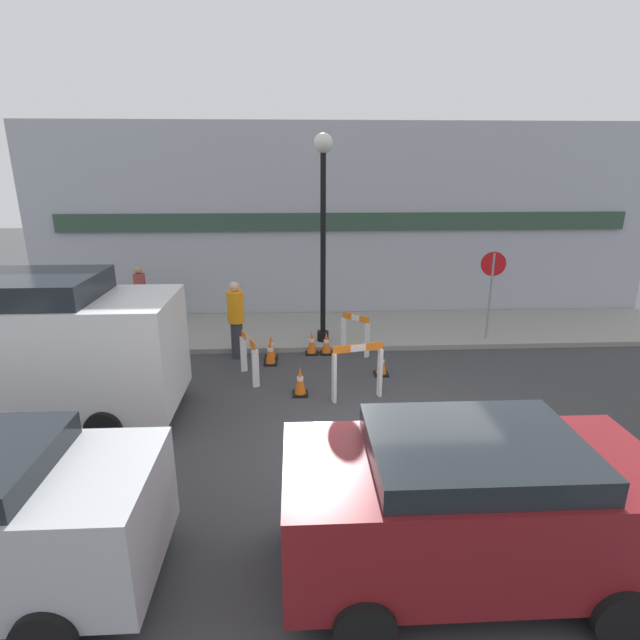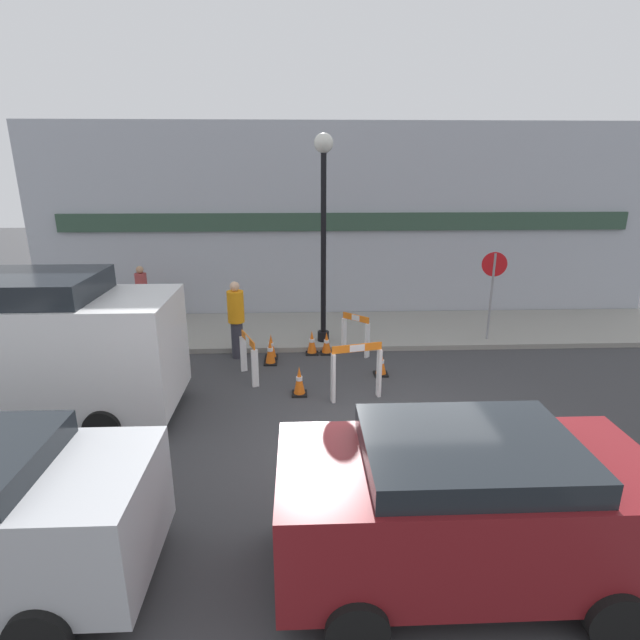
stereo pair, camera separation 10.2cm
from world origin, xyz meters
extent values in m
plane|color=#38383A|center=(0.00, 0.00, 0.00)|extent=(60.00, 60.00, 0.00)
cube|color=gray|center=(0.00, 5.99, 0.06)|extent=(18.00, 2.99, 0.13)
cube|color=#A3A8B2|center=(0.00, 7.57, 2.75)|extent=(18.00, 0.12, 5.50)
cube|color=#2D4738|center=(0.00, 7.46, 2.80)|extent=(16.20, 0.10, 0.50)
cylinder|color=black|center=(-0.80, 4.98, 0.25)|extent=(0.29, 0.29, 0.24)
cylinder|color=black|center=(-0.80, 4.98, 2.38)|extent=(0.13, 0.13, 4.51)
sphere|color=silver|center=(-0.80, 4.98, 4.82)|extent=(0.44, 0.44, 0.44)
cylinder|color=gray|center=(3.36, 4.95, 1.22)|extent=(0.06, 0.06, 2.19)
cylinder|color=red|center=(3.36, 4.95, 2.04)|extent=(0.59, 0.14, 0.60)
cube|color=white|center=(0.19, 4.12, 0.42)|extent=(0.13, 0.14, 0.84)
cube|color=white|center=(-0.32, 4.58, 0.42)|extent=(0.13, 0.14, 0.84)
cube|color=orange|center=(-0.06, 4.35, 0.91)|extent=(0.57, 0.52, 0.15)
cube|color=white|center=(-0.06, 4.35, 0.91)|extent=(0.19, 0.17, 0.14)
cube|color=white|center=(-2.62, 3.42, 0.40)|extent=(0.14, 0.10, 0.80)
cube|color=white|center=(-2.30, 2.60, 0.40)|extent=(0.14, 0.10, 0.80)
cube|color=orange|center=(-2.46, 3.01, 0.88)|extent=(0.36, 0.88, 0.15)
cube|color=white|center=(-2.46, 3.01, 0.88)|extent=(0.13, 0.27, 0.14)
cube|color=white|center=(-0.76, 1.85, 0.49)|extent=(0.09, 0.14, 0.98)
cube|color=white|center=(0.15, 2.06, 0.49)|extent=(0.09, 0.14, 0.98)
cube|color=orange|center=(-0.31, 1.96, 1.06)|extent=(0.97, 0.25, 0.15)
cube|color=white|center=(-0.31, 1.96, 1.06)|extent=(0.30, 0.10, 0.13)
cube|color=black|center=(0.36, 3.08, 0.02)|extent=(0.30, 0.30, 0.04)
cone|color=orange|center=(0.36, 3.08, 0.29)|extent=(0.22, 0.22, 0.50)
cylinder|color=white|center=(0.36, 3.08, 0.31)|extent=(0.13, 0.13, 0.07)
cube|color=black|center=(-2.06, 3.80, 0.02)|extent=(0.30, 0.30, 0.04)
cone|color=orange|center=(-2.06, 3.80, 0.33)|extent=(0.22, 0.22, 0.57)
cylinder|color=white|center=(-2.06, 3.80, 0.36)|extent=(0.13, 0.13, 0.08)
cube|color=black|center=(-1.40, 2.18, 0.02)|extent=(0.30, 0.30, 0.04)
cone|color=orange|center=(-1.40, 2.18, 0.32)|extent=(0.23, 0.22, 0.56)
cylinder|color=white|center=(-1.40, 2.18, 0.35)|extent=(0.13, 0.13, 0.08)
cube|color=black|center=(-2.06, 4.16, 0.02)|extent=(0.30, 0.30, 0.04)
cone|color=orange|center=(-2.06, 4.16, 0.31)|extent=(0.22, 0.22, 0.55)
cylinder|color=white|center=(-2.06, 4.16, 0.34)|extent=(0.13, 0.13, 0.08)
cube|color=black|center=(-0.75, 4.40, 0.02)|extent=(0.30, 0.30, 0.04)
cone|color=orange|center=(-0.75, 4.40, 0.29)|extent=(0.23, 0.22, 0.50)
cylinder|color=white|center=(-0.75, 4.40, 0.31)|extent=(0.13, 0.13, 0.07)
cube|color=black|center=(-1.10, 4.40, 0.02)|extent=(0.30, 0.30, 0.04)
cone|color=orange|center=(-1.10, 4.40, 0.31)|extent=(0.23, 0.22, 0.55)
cylinder|color=white|center=(-1.10, 4.40, 0.34)|extent=(0.13, 0.13, 0.08)
cylinder|color=#33333D|center=(-2.85, 4.25, 0.44)|extent=(0.36, 0.36, 0.88)
cylinder|color=orange|center=(-2.85, 4.25, 1.24)|extent=(0.50, 0.50, 0.73)
sphere|color=#DBAD89|center=(-2.85, 4.25, 1.72)|extent=(0.29, 0.29, 0.22)
cylinder|color=#33333D|center=(-5.68, 6.58, 0.51)|extent=(0.30, 0.30, 0.77)
cylinder|color=#A33D3D|center=(-5.68, 6.58, 1.22)|extent=(0.42, 0.42, 0.65)
sphere|color=tan|center=(-5.68, 6.58, 1.65)|extent=(0.27, 0.27, 0.20)
cylinder|color=black|center=(-3.76, -1.59, 0.30)|extent=(0.60, 0.18, 0.60)
cylinder|color=black|center=(-3.76, -3.27, 0.30)|extent=(0.60, 0.18, 0.60)
cube|color=maroon|center=(0.34, -2.43, 0.88)|extent=(3.92, 1.76, 1.16)
cube|color=#1E2328|center=(0.34, -2.43, 1.46)|extent=(2.16, 1.62, 0.52)
cylinder|color=black|center=(1.56, -1.55, 0.30)|extent=(0.60, 0.18, 0.60)
cylinder|color=black|center=(1.56, -3.31, 0.30)|extent=(0.60, 0.18, 0.60)
cylinder|color=black|center=(-0.88, -1.55, 0.30)|extent=(0.60, 0.18, 0.60)
cylinder|color=black|center=(-0.88, -3.31, 0.30)|extent=(0.60, 0.18, 0.60)
cube|color=white|center=(-6.26, 1.46, 1.26)|extent=(5.40, 1.95, 1.92)
cube|color=#1E2328|center=(-6.26, 1.46, 2.22)|extent=(2.97, 1.79, 0.80)
cylinder|color=black|center=(-4.59, 2.43, 0.30)|extent=(0.60, 0.18, 0.60)
cylinder|color=black|center=(-4.59, 0.49, 0.30)|extent=(0.60, 0.18, 0.60)
camera|label=1|loc=(-1.46, -6.81, 4.37)|focal=28.00mm
camera|label=2|loc=(-1.36, -6.82, 4.37)|focal=28.00mm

